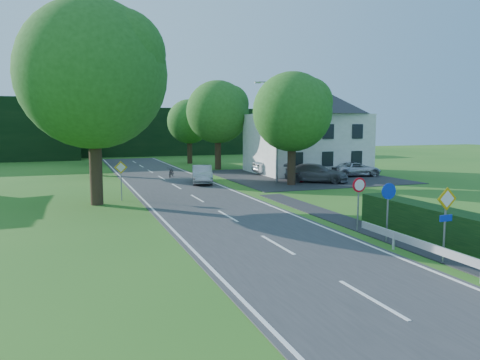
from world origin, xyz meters
name	(u,v)px	position (x,y,z in m)	size (l,w,h in m)	color
road	(216,210)	(0.00, 20.00, 0.02)	(7.00, 80.00, 0.04)	#343436
parking_pad	(302,176)	(12.00, 33.00, 0.02)	(14.00, 16.00, 0.04)	#262629
line_edge_left	(157,213)	(-3.25, 20.00, 0.04)	(0.12, 80.00, 0.01)	white
line_edge_right	(271,206)	(3.25, 20.00, 0.04)	(0.12, 80.00, 0.01)	white
line_centre	(216,209)	(0.00, 20.00, 0.04)	(0.12, 80.00, 0.01)	white
tree_main	(93,103)	(-6.00, 24.00, 5.82)	(9.40, 9.40, 11.64)	#235519
tree_left_far	(97,128)	(-5.00, 40.00, 4.29)	(7.00, 7.00, 8.58)	#235519
tree_right_far	(218,125)	(7.00, 42.00, 4.54)	(7.40, 7.40, 9.09)	#235519
tree_left_back	(96,130)	(-4.50, 52.00, 4.04)	(6.60, 6.60, 8.07)	#235519
tree_right_back	(189,132)	(6.00, 50.00, 3.78)	(6.20, 6.20, 7.56)	#235519
tree_right_mid	(292,129)	(8.50, 28.00, 4.29)	(7.00, 7.00, 8.58)	#235519
treeline_right	(177,132)	(8.00, 66.00, 3.50)	(30.00, 5.00, 7.00)	black
house_white	(306,127)	(14.00, 36.00, 4.41)	(10.60, 8.40, 8.60)	silver
streetlight	(276,127)	(8.06, 30.00, 4.46)	(2.03, 0.18, 8.00)	gray
sign_priority_right	(446,211)	(4.30, 7.98, 1.80)	(0.78, 0.09, 2.59)	gray
sign_roundabout	(388,201)	(4.30, 10.98, 1.67)	(0.64, 0.08, 2.37)	gray
sign_speed_limit	(359,191)	(4.30, 12.97, 1.77)	(0.64, 0.11, 2.37)	gray
sign_priority_left	(121,173)	(-4.50, 24.98, 1.72)	(0.78, 0.09, 2.44)	gray
moving_car	(202,174)	(2.31, 31.20, 0.74)	(1.49, 4.27, 1.41)	#A1A1A5
motorcycle	(171,172)	(0.91, 36.19, 0.48)	(0.58, 1.67, 0.88)	black
parked_car_red	(313,172)	(11.21, 29.49, 0.79)	(1.76, 4.38, 1.49)	maroon
parked_car_silver_a	(278,166)	(10.74, 35.42, 0.79)	(1.58, 4.54, 1.50)	silver
parked_car_grey	(316,173)	(11.09, 28.79, 0.77)	(2.04, 5.03, 1.46)	#57575D
parked_car_silver_b	(356,169)	(16.58, 31.38, 0.66)	(2.06, 4.47, 1.24)	silver
parasol	(291,164)	(11.15, 33.50, 1.12)	(2.35, 2.40, 2.16)	#B30F0E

